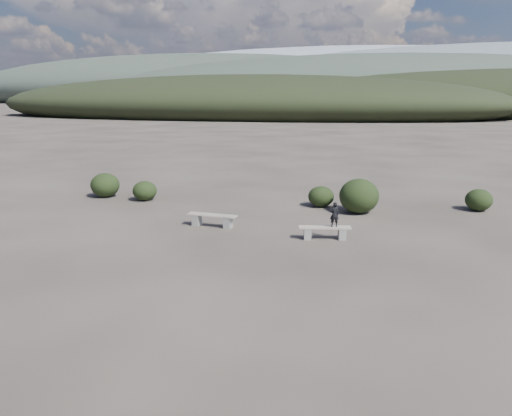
# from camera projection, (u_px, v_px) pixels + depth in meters

# --- Properties ---
(ground) EXTENTS (1200.00, 1200.00, 0.00)m
(ground) POSITION_uv_depth(u_px,v_px,m) (207.00, 271.00, 14.18)
(ground) COLOR #322C27
(ground) RESTS_ON ground
(bench_left) EXTENTS (1.95, 0.55, 0.48)m
(bench_left) POSITION_uv_depth(u_px,v_px,m) (212.00, 219.00, 18.85)
(bench_left) COLOR #65635E
(bench_left) RESTS_ON ground
(bench_right) EXTENTS (1.83, 0.75, 0.45)m
(bench_right) POSITION_uv_depth(u_px,v_px,m) (325.00, 232.00, 17.25)
(bench_right) COLOR #65635E
(bench_right) RESTS_ON ground
(seated_person) EXTENTS (0.36, 0.29, 0.87)m
(seated_person) POSITION_uv_depth(u_px,v_px,m) (334.00, 215.00, 17.10)
(seated_person) COLOR black
(seated_person) RESTS_ON bench_right
(shrub_a) EXTENTS (1.13, 1.13, 0.92)m
(shrub_a) POSITION_uv_depth(u_px,v_px,m) (145.00, 191.00, 23.45)
(shrub_a) COLOR black
(shrub_a) RESTS_ON ground
(shrub_c) EXTENTS (1.15, 1.15, 0.92)m
(shrub_c) POSITION_uv_depth(u_px,v_px,m) (321.00, 197.00, 22.16)
(shrub_c) COLOR black
(shrub_c) RESTS_ON ground
(shrub_d) EXTENTS (1.66, 1.66, 1.45)m
(shrub_d) POSITION_uv_depth(u_px,v_px,m) (359.00, 196.00, 20.96)
(shrub_d) COLOR black
(shrub_d) RESTS_ON ground
(shrub_e) EXTENTS (1.13, 1.13, 0.94)m
(shrub_e) POSITION_uv_depth(u_px,v_px,m) (479.00, 200.00, 21.40)
(shrub_e) COLOR black
(shrub_e) RESTS_ON ground
(shrub_f) EXTENTS (1.38, 1.38, 1.17)m
(shrub_f) POSITION_uv_depth(u_px,v_px,m) (105.00, 185.00, 24.23)
(shrub_f) COLOR black
(shrub_f) RESTS_ON ground
(mountain_ridges) EXTENTS (500.00, 400.00, 56.00)m
(mountain_ridges) POSITION_uv_depth(u_px,v_px,m) (366.00, 84.00, 333.95)
(mountain_ridges) COLOR black
(mountain_ridges) RESTS_ON ground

